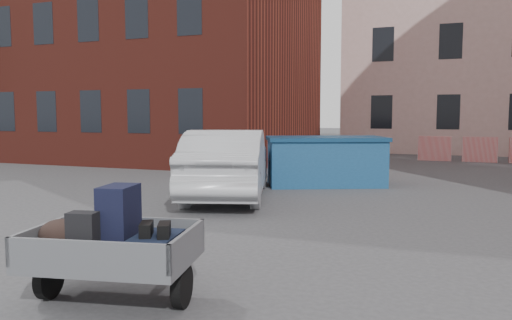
% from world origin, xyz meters
% --- Properties ---
extents(ground, '(120.00, 120.00, 0.00)m').
position_xyz_m(ground, '(0.00, 0.00, 0.00)').
color(ground, '#38383A').
rests_on(ground, ground).
extents(far_building, '(6.00, 6.00, 8.00)m').
position_xyz_m(far_building, '(-20.00, 22.00, 4.00)').
color(far_building, maroon).
rests_on(far_building, ground).
extents(barriers, '(4.70, 0.18, 1.00)m').
position_xyz_m(barriers, '(4.20, 15.00, 0.50)').
color(barriers, red).
rests_on(barriers, ground).
extents(trailer, '(1.78, 1.93, 1.20)m').
position_xyz_m(trailer, '(-0.29, -2.55, 0.61)').
color(trailer, black).
rests_on(trailer, ground).
extents(dumpster, '(3.49, 2.71, 1.30)m').
position_xyz_m(dumpster, '(-0.14, 6.50, 0.66)').
color(dumpster, navy).
rests_on(dumpster, ground).
extents(silver_car, '(3.00, 5.01, 1.56)m').
position_xyz_m(silver_car, '(-1.82, 3.81, 0.78)').
color(silver_car, '#AEB1B6').
rests_on(silver_car, ground).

